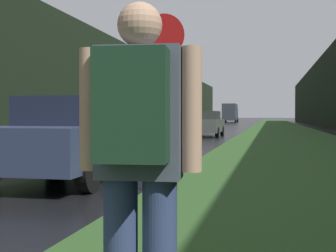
{
  "coord_description": "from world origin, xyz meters",
  "views": [
    {
      "loc": [
        5.56,
        2.16,
        1.25
      ],
      "look_at": [
        2.44,
        16.46,
        0.93
      ],
      "focal_mm": 50.0,
      "sensor_mm": 36.0,
      "label": 1
    }
  ],
  "objects_px": {
    "hitchhiker_with_backpack": "(139,156)",
    "car_passing_far": "(206,124)",
    "car_passing_near": "(70,138)",
    "car_oncoming": "(197,120)",
    "stop_sign": "(163,83)",
    "delivery_truck": "(230,113)"
  },
  "relations": [
    {
      "from": "stop_sign",
      "to": "car_oncoming",
      "type": "relative_size",
      "value": 0.66
    },
    {
      "from": "car_passing_near",
      "to": "delivery_truck",
      "type": "bearing_deg",
      "value": -87.47
    },
    {
      "from": "car_passing_far",
      "to": "delivery_truck",
      "type": "xyz_separation_m",
      "value": [
        -3.57,
        61.28,
        1.09
      ]
    },
    {
      "from": "car_passing_near",
      "to": "car_oncoming",
      "type": "distance_m",
      "value": 39.62
    },
    {
      "from": "car_passing_near",
      "to": "hitchhiker_with_backpack",
      "type": "bearing_deg",
      "value": 116.95
    },
    {
      "from": "car_passing_near",
      "to": "car_oncoming",
      "type": "xyz_separation_m",
      "value": [
        -3.57,
        39.46,
        -0.02
      ]
    },
    {
      "from": "stop_sign",
      "to": "car_oncoming",
      "type": "distance_m",
      "value": 40.92
    },
    {
      "from": "stop_sign",
      "to": "car_passing_far",
      "type": "relative_size",
      "value": 0.63
    },
    {
      "from": "car_passing_far",
      "to": "delivery_truck",
      "type": "distance_m",
      "value": 61.39
    },
    {
      "from": "stop_sign",
      "to": "car_oncoming",
      "type": "xyz_separation_m",
      "value": [
        -5.66,
        40.51,
        -0.99
      ]
    },
    {
      "from": "delivery_truck",
      "to": "car_oncoming",
      "type": "bearing_deg",
      "value": -90.0
    },
    {
      "from": "stop_sign",
      "to": "car_passing_near",
      "type": "bearing_deg",
      "value": 153.21
    },
    {
      "from": "stop_sign",
      "to": "car_passing_near",
      "type": "height_order",
      "value": "stop_sign"
    },
    {
      "from": "car_passing_near",
      "to": "car_oncoming",
      "type": "height_order",
      "value": "car_passing_near"
    },
    {
      "from": "hitchhiker_with_backpack",
      "to": "car_passing_far",
      "type": "xyz_separation_m",
      "value": [
        -3.13,
        25.83,
        -0.29
      ]
    },
    {
      "from": "hitchhiker_with_backpack",
      "to": "car_passing_far",
      "type": "bearing_deg",
      "value": 91.96
    },
    {
      "from": "car_oncoming",
      "to": "delivery_truck",
      "type": "relative_size",
      "value": 0.5
    },
    {
      "from": "hitchhiker_with_backpack",
      "to": "car_oncoming",
      "type": "xyz_separation_m",
      "value": [
        -6.7,
        45.61,
        -0.25
      ]
    },
    {
      "from": "car_passing_near",
      "to": "car_passing_far",
      "type": "xyz_separation_m",
      "value": [
        0.0,
        19.68,
        -0.05
      ]
    },
    {
      "from": "car_passing_near",
      "to": "delivery_truck",
      "type": "xyz_separation_m",
      "value": [
        -3.57,
        80.95,
        1.04
      ]
    },
    {
      "from": "stop_sign",
      "to": "car_oncoming",
      "type": "bearing_deg",
      "value": 97.96
    },
    {
      "from": "stop_sign",
      "to": "car_passing_far",
      "type": "xyz_separation_m",
      "value": [
        -2.09,
        20.73,
        -1.02
      ]
    }
  ]
}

